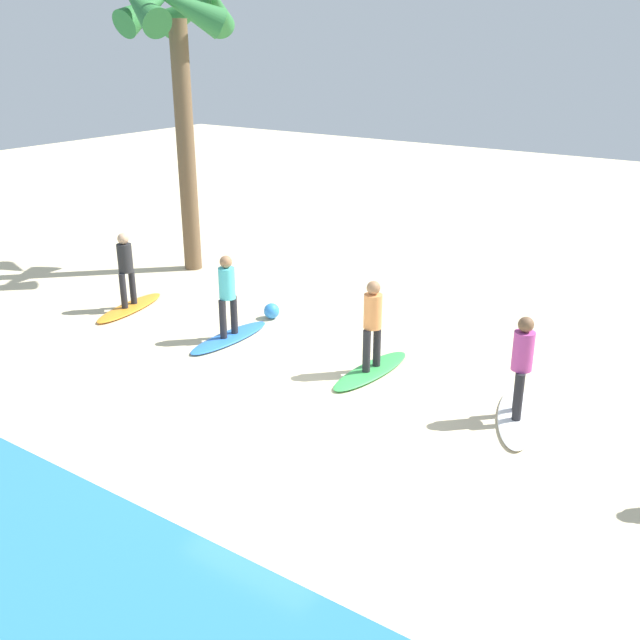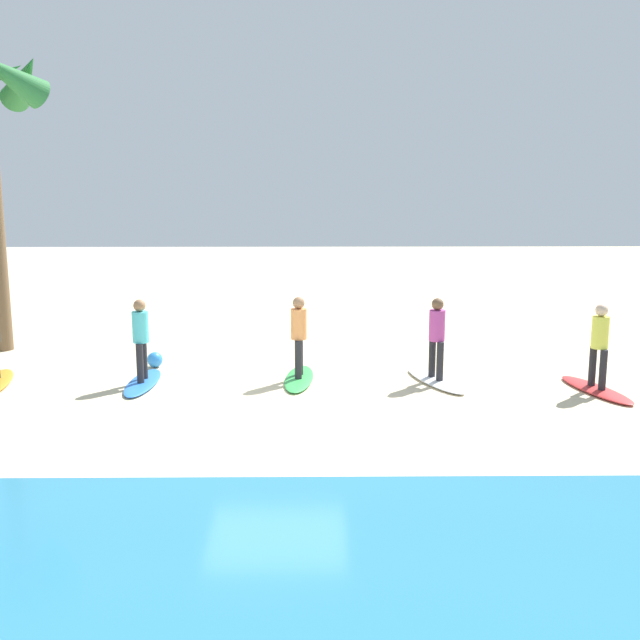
# 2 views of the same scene
# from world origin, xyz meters

# --- Properties ---
(ground_plane) EXTENTS (60.00, 60.00, 0.00)m
(ground_plane) POSITION_xyz_m (0.00, 0.00, 0.00)
(ground_plane) COLOR beige
(surfboard_white) EXTENTS (1.25, 2.16, 0.09)m
(surfboard_white) POSITION_xyz_m (-3.13, -2.00, 0.04)
(surfboard_white) COLOR white
(surfboard_white) RESTS_ON ground
(surfer_white) EXTENTS (0.32, 0.44, 1.64)m
(surfer_white) POSITION_xyz_m (-3.13, -2.00, 1.04)
(surfer_white) COLOR #232328
(surfer_white) RESTS_ON surfboard_white
(surfboard_green) EXTENTS (0.71, 2.14, 0.09)m
(surfboard_green) POSITION_xyz_m (-0.37, -2.18, 0.04)
(surfboard_green) COLOR green
(surfboard_green) RESTS_ON ground
(surfer_green) EXTENTS (0.32, 0.46, 1.64)m
(surfer_green) POSITION_xyz_m (-0.37, -2.18, 1.04)
(surfer_green) COLOR #232328
(surfer_green) RESTS_ON surfboard_green
(surfboard_blue) EXTENTS (0.61, 2.11, 0.09)m
(surfboard_blue) POSITION_xyz_m (2.75, -1.91, 0.04)
(surfboard_blue) COLOR blue
(surfboard_blue) RESTS_ON ground
(surfer_blue) EXTENTS (0.32, 0.46, 1.64)m
(surfer_blue) POSITION_xyz_m (2.75, -1.91, 1.04)
(surfer_blue) COLOR #232328
(surfer_blue) RESTS_ON surfboard_blue
(surfboard_orange) EXTENTS (0.93, 2.17, 0.09)m
(surfboard_orange) POSITION_xyz_m (5.70, -1.96, 0.04)
(surfboard_orange) COLOR orange
(surfboard_orange) RESTS_ON ground
(surfer_orange) EXTENTS (0.32, 0.45, 1.64)m
(surfer_orange) POSITION_xyz_m (5.70, -1.96, 1.04)
(surfer_orange) COLOR #232328
(surfer_orange) RESTS_ON surfboard_orange
(palm_tree) EXTENTS (2.88, 3.03, 6.97)m
(palm_tree) POSITION_xyz_m (6.72, -5.03, 5.59)
(palm_tree) COLOR brown
(palm_tree) RESTS_ON ground
(beach_ball) EXTENTS (0.34, 0.34, 0.34)m
(beach_ball) POSITION_xyz_m (2.78, -3.31, 0.17)
(beach_ball) COLOR #338CE5
(beach_ball) RESTS_ON ground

